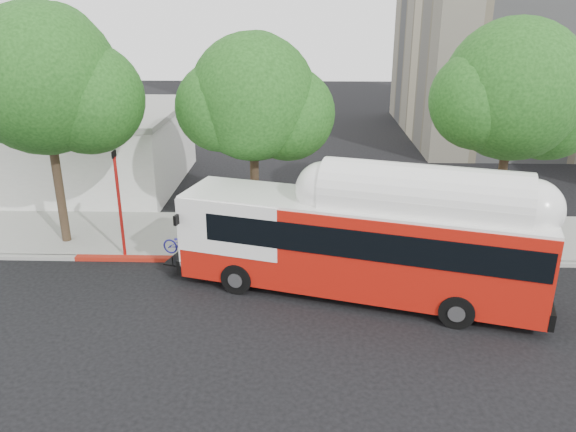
{
  "coord_description": "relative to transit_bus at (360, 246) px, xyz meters",
  "views": [
    {
      "loc": [
        1.05,
        -16.12,
        9.5
      ],
      "look_at": [
        0.47,
        3.0,
        2.29
      ],
      "focal_mm": 35.0,
      "sensor_mm": 36.0,
      "label": 1
    }
  ],
  "objects": [
    {
      "name": "transit_bus",
      "position": [
        0.0,
        0.0,
        0.0
      ],
      "size": [
        13.22,
        5.87,
        3.87
      ],
      "rotation": [
        0.0,
        0.0,
        -0.28
      ],
      "color": "#B3160C",
      "rests_on": "ground"
    },
    {
      "name": "street_tree_right",
      "position": [
        6.48,
        4.43,
        4.44
      ],
      "size": [
        6.21,
        5.4,
        9.18
      ],
      "color": "#2D2116",
      "rests_on": "ground"
    },
    {
      "name": "signal_pole",
      "position": [
        -9.05,
        2.69,
        0.44
      ],
      "size": [
        0.12,
        0.42,
        4.4
      ],
      "color": "#AD1612",
      "rests_on": "ground"
    },
    {
      "name": "red_curb_segment",
      "position": [
        -5.96,
        2.47,
        -1.73
      ],
      "size": [
        10.0,
        0.32,
        0.16
      ],
      "primitive_type": "cube",
      "color": "#9E1E11",
      "rests_on": "ground"
    },
    {
      "name": "curb_strip",
      "position": [
        -2.96,
        2.47,
        -1.74
      ],
      "size": [
        60.0,
        0.3,
        0.15
      ],
      "primitive_type": "cube",
      "color": "gray",
      "rests_on": "ground"
    },
    {
      "name": "sidewalk",
      "position": [
        -2.96,
        5.07,
        -1.74
      ],
      "size": [
        60.0,
        5.0,
        0.15
      ],
      "primitive_type": "cube",
      "color": "gray",
      "rests_on": "ground"
    },
    {
      "name": "low_commercial_bldg",
      "position": [
        -16.96,
        12.57,
        0.34
      ],
      "size": [
        16.2,
        10.2,
        4.25
      ],
      "color": "silver",
      "rests_on": "ground"
    },
    {
      "name": "street_tree_left",
      "position": [
        -11.49,
        4.13,
        4.79
      ],
      "size": [
        6.67,
        5.8,
        9.74
      ],
      "color": "#2D2116",
      "rests_on": "ground"
    },
    {
      "name": "ground",
      "position": [
        -2.96,
        -1.43,
        -1.81
      ],
      "size": [
        120.0,
        120.0,
        0.0
      ],
      "primitive_type": "plane",
      "color": "black",
      "rests_on": "ground"
    },
    {
      "name": "street_tree_mid",
      "position": [
        -3.56,
        4.63,
        4.1
      ],
      "size": [
        5.75,
        5.0,
        8.62
      ],
      "color": "#2D2116",
      "rests_on": "ground"
    }
  ]
}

